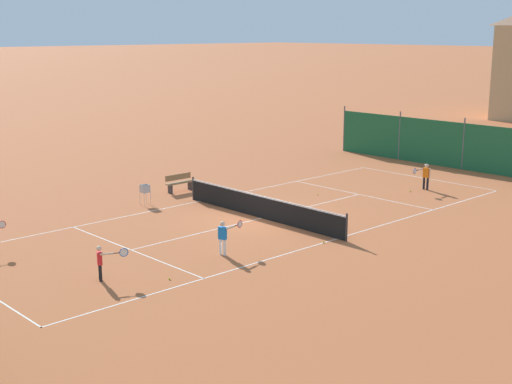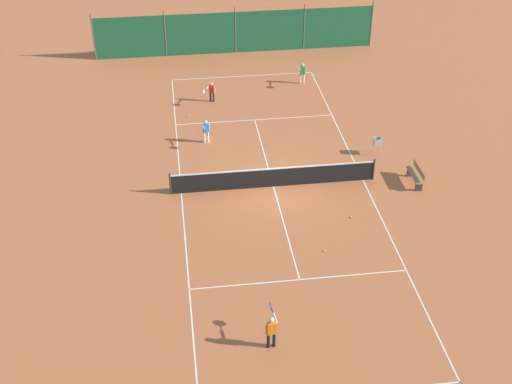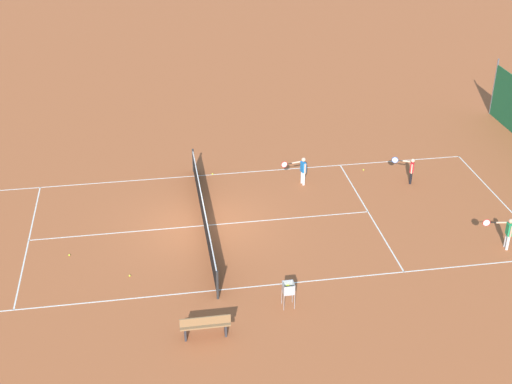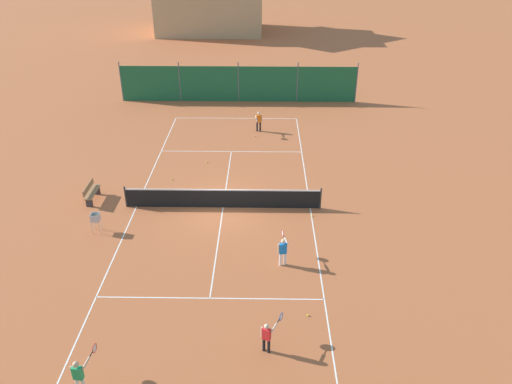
# 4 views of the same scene
# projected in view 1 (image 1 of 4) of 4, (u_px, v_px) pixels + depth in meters

# --- Properties ---
(ground_plane) EXTENTS (600.00, 600.00, 0.00)m
(ground_plane) POSITION_uv_depth(u_px,v_px,m) (261.00, 218.00, 29.56)
(ground_plane) COLOR #B25B33
(court_line_markings) EXTENTS (8.25, 23.85, 0.01)m
(court_line_markings) POSITION_uv_depth(u_px,v_px,m) (261.00, 218.00, 29.56)
(court_line_markings) COLOR white
(court_line_markings) RESTS_ON ground
(tennis_net) EXTENTS (9.18, 0.08, 1.06)m
(tennis_net) POSITION_uv_depth(u_px,v_px,m) (261.00, 206.00, 29.45)
(tennis_net) COLOR #2D2D2D
(tennis_net) RESTS_ON ground
(windscreen_fence_far) EXTENTS (17.28, 0.08, 2.90)m
(windscreen_fence_far) POSITION_uv_depth(u_px,v_px,m) (463.00, 146.00, 39.60)
(windscreen_fence_far) COLOR #1E6038
(windscreen_fence_far) RESTS_ON ground
(player_near_baseline) EXTENTS (0.71, 0.85, 1.12)m
(player_near_baseline) POSITION_uv_depth(u_px,v_px,m) (101.00, 260.00, 22.08)
(player_near_baseline) COLOR black
(player_near_baseline) RESTS_ON ground
(player_far_baseline) EXTENTS (0.44, 1.08, 1.29)m
(player_far_baseline) POSITION_uv_depth(u_px,v_px,m) (426.00, 175.00, 34.66)
(player_far_baseline) COLOR black
(player_far_baseline) RESTS_ON ground
(player_far_service) EXTENTS (0.40, 1.05, 1.21)m
(player_far_service) POSITION_uv_depth(u_px,v_px,m) (224.00, 235.00, 24.61)
(player_far_service) COLOR white
(player_far_service) RESTS_ON ground
(tennis_ball_far_corner) EXTENTS (0.07, 0.07, 0.07)m
(tennis_ball_far_corner) POSITION_uv_depth(u_px,v_px,m) (324.00, 242.00, 26.12)
(tennis_ball_far_corner) COLOR #CCE033
(tennis_ball_far_corner) RESTS_ON ground
(tennis_ball_alley_right) EXTENTS (0.07, 0.07, 0.07)m
(tennis_ball_alley_right) POSITION_uv_depth(u_px,v_px,m) (317.00, 194.00, 33.70)
(tennis_ball_alley_right) COLOR #CCE033
(tennis_ball_alley_right) RESTS_ON ground
(tennis_ball_by_net_left) EXTENTS (0.07, 0.07, 0.07)m
(tennis_ball_by_net_left) POSITION_uv_depth(u_px,v_px,m) (410.00, 191.00, 34.40)
(tennis_ball_by_net_left) COLOR #CCE033
(tennis_ball_by_net_left) RESTS_ON ground
(tennis_ball_by_net_right) EXTENTS (0.07, 0.07, 0.07)m
(tennis_ball_by_net_right) POSITION_uv_depth(u_px,v_px,m) (262.00, 196.00, 33.45)
(tennis_ball_by_net_right) COLOR #CCE033
(tennis_ball_by_net_right) RESTS_ON ground
(tennis_ball_near_corner) EXTENTS (0.07, 0.07, 0.07)m
(tennis_ball_near_corner) POSITION_uv_depth(u_px,v_px,m) (169.00, 279.00, 22.27)
(tennis_ball_near_corner) COLOR #CCE033
(tennis_ball_near_corner) RESTS_ON ground
(ball_hopper) EXTENTS (0.36, 0.36, 0.89)m
(ball_hopper) POSITION_uv_depth(u_px,v_px,m) (145.00, 190.00, 31.75)
(ball_hopper) COLOR #B7B7BC
(ball_hopper) RESTS_ON ground
(courtside_bench) EXTENTS (0.36, 1.50, 0.84)m
(courtside_bench) POSITION_uv_depth(u_px,v_px,m) (180.00, 182.00, 34.36)
(courtside_bench) COLOR olive
(courtside_bench) RESTS_ON ground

